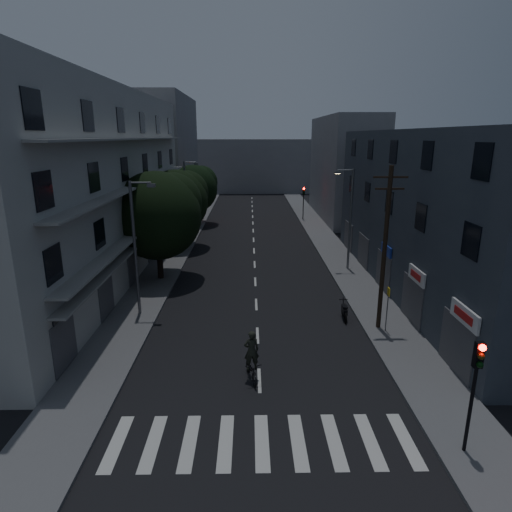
{
  "coord_description": "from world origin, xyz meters",
  "views": [
    {
      "loc": [
        -0.41,
        -14.97,
        10.59
      ],
      "look_at": [
        0.0,
        12.0,
        3.0
      ],
      "focal_mm": 30.0,
      "sensor_mm": 36.0,
      "label": 1
    }
  ],
  "objects_px": {
    "utility_pole": "(385,246)",
    "cyclist": "(252,363)",
    "motorcycle": "(344,312)",
    "bus_stop_sign": "(388,301)",
    "traffic_signal_near": "(476,375)"
  },
  "relations": [
    {
      "from": "traffic_signal_near",
      "to": "cyclist",
      "type": "bearing_deg",
      "value": 146.49
    },
    {
      "from": "utility_pole",
      "to": "cyclist",
      "type": "bearing_deg",
      "value": -144.88
    },
    {
      "from": "traffic_signal_near",
      "to": "utility_pole",
      "type": "distance_m",
      "value": 10.06
    },
    {
      "from": "motorcycle",
      "to": "bus_stop_sign",
      "type": "bearing_deg",
      "value": -41.78
    },
    {
      "from": "traffic_signal_near",
      "to": "bus_stop_sign",
      "type": "relative_size",
      "value": 1.62
    },
    {
      "from": "bus_stop_sign",
      "to": "cyclist",
      "type": "height_order",
      "value": "bus_stop_sign"
    },
    {
      "from": "traffic_signal_near",
      "to": "motorcycle",
      "type": "distance_m",
      "value": 11.8
    },
    {
      "from": "bus_stop_sign",
      "to": "cyclist",
      "type": "bearing_deg",
      "value": -148.44
    },
    {
      "from": "utility_pole",
      "to": "cyclist",
      "type": "height_order",
      "value": "utility_pole"
    },
    {
      "from": "traffic_signal_near",
      "to": "utility_pole",
      "type": "xyz_separation_m",
      "value": [
        -0.1,
        9.91,
        1.77
      ]
    },
    {
      "from": "utility_pole",
      "to": "traffic_signal_near",
      "type": "bearing_deg",
      "value": -89.44
    },
    {
      "from": "utility_pole",
      "to": "cyclist",
      "type": "xyz_separation_m",
      "value": [
        -7.21,
        -5.07,
        -4.07
      ]
    },
    {
      "from": "utility_pole",
      "to": "motorcycle",
      "type": "bearing_deg",
      "value": 137.82
    },
    {
      "from": "bus_stop_sign",
      "to": "motorcycle",
      "type": "bearing_deg",
      "value": 133.99
    },
    {
      "from": "utility_pole",
      "to": "motorcycle",
      "type": "relative_size",
      "value": 4.96
    }
  ]
}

